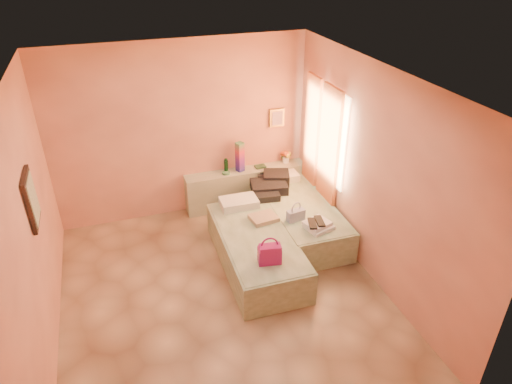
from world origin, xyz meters
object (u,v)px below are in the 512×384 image
(headboard_ledge, at_px, (246,187))
(blue_handbag, at_px, (296,215))
(green_book, at_px, (260,167))
(towel_stack, at_px, (319,225))
(bed_right, at_px, (299,217))
(bed_left, at_px, (256,250))
(water_bottle, at_px, (226,166))
(magenta_handbag, at_px, (270,254))
(flower_vase, at_px, (286,156))

(headboard_ledge, distance_m, blue_handbag, 1.50)
(green_book, bearing_deg, headboard_ledge, -179.90)
(towel_stack, bearing_deg, bed_right, 88.19)
(bed_left, bearing_deg, headboard_ledge, 78.21)
(water_bottle, bearing_deg, green_book, -1.80)
(bed_right, relative_size, magenta_handbag, 7.07)
(headboard_ledge, height_order, towel_stack, headboard_ledge)
(magenta_handbag, bearing_deg, blue_handbag, 58.60)
(magenta_handbag, relative_size, towel_stack, 0.81)
(water_bottle, height_order, flower_vase, flower_vase)
(headboard_ledge, height_order, green_book, green_book)
(towel_stack, bearing_deg, headboard_ledge, 106.01)
(water_bottle, height_order, green_book, water_bottle)
(blue_handbag, height_order, towel_stack, blue_handbag)
(magenta_handbag, bearing_deg, water_bottle, 98.14)
(green_book, distance_m, towel_stack, 1.78)
(bed_right, distance_m, green_book, 1.17)
(headboard_ledge, height_order, magenta_handbag, magenta_handbag)
(bed_right, height_order, flower_vase, flower_vase)
(bed_left, distance_m, green_book, 1.80)
(water_bottle, bearing_deg, headboard_ledge, -5.19)
(bed_right, height_order, magenta_handbag, magenta_handbag)
(bed_left, height_order, towel_stack, towel_stack)
(headboard_ledge, distance_m, towel_stack, 1.84)
(headboard_ledge, height_order, bed_left, headboard_ledge)
(bed_left, distance_m, blue_handbag, 0.75)
(headboard_ledge, relative_size, water_bottle, 8.76)
(bed_left, relative_size, bed_right, 1.00)
(flower_vase, relative_size, blue_handbag, 0.98)
(green_book, xyz_separation_m, flower_vase, (0.47, 0.04, 0.11))
(bed_right, xyz_separation_m, towel_stack, (-0.02, -0.70, 0.30))
(green_book, height_order, blue_handbag, green_book)
(green_book, distance_m, flower_vase, 0.49)
(headboard_ledge, relative_size, bed_right, 1.02)
(water_bottle, relative_size, magenta_handbag, 0.83)
(green_book, xyz_separation_m, magenta_handbag, (-0.66, -2.24, -0.03))
(green_book, bearing_deg, flower_vase, 2.40)
(water_bottle, relative_size, blue_handbag, 0.91)
(magenta_handbag, xyz_separation_m, towel_stack, (0.91, 0.48, -0.08))
(headboard_ledge, distance_m, bed_left, 1.67)
(green_book, bearing_deg, water_bottle, 175.72)
(headboard_ledge, bearing_deg, magenta_handbag, -100.31)
(blue_handbag, bearing_deg, magenta_handbag, -140.21)
(bed_right, xyz_separation_m, blue_handbag, (-0.25, -0.40, 0.33))
(flower_vase, bearing_deg, headboard_ledge, -175.93)
(flower_vase, bearing_deg, towel_stack, -97.19)
(bed_left, xyz_separation_m, blue_handbag, (0.65, 0.17, 0.33))
(headboard_ledge, bearing_deg, green_book, 2.58)
(bed_right, xyz_separation_m, magenta_handbag, (-0.93, -1.18, 0.38))
(bed_left, bearing_deg, towel_stack, -7.18)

